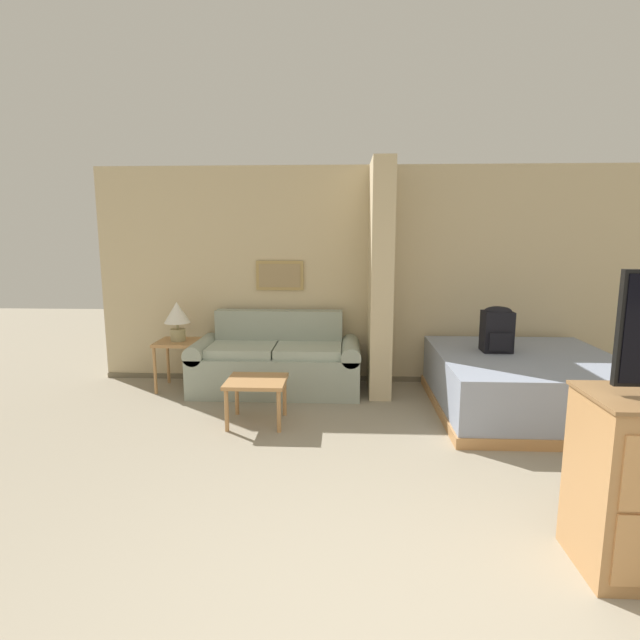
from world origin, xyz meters
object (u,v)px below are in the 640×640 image
(coffee_table, at_px, (256,386))
(table_lamp, at_px, (177,316))
(bed, at_px, (525,383))
(couch, at_px, (276,362))
(backpack, at_px, (497,328))

(coffee_table, distance_m, table_lamp, 1.60)
(bed, bearing_deg, couch, 167.36)
(couch, xyz_separation_m, coffee_table, (-0.05, -1.05, 0.04))
(table_lamp, relative_size, backpack, 0.96)
(couch, height_order, coffee_table, couch)
(coffee_table, xyz_separation_m, table_lamp, (-1.10, 1.05, 0.49))
(couch, bearing_deg, bed, -12.64)
(coffee_table, distance_m, backpack, 2.53)
(couch, xyz_separation_m, backpack, (2.37, -0.44, 0.51))
(couch, relative_size, coffee_table, 3.43)
(table_lamp, xyz_separation_m, bed, (3.78, -0.59, -0.57))
(couch, distance_m, backpack, 2.46)
(bed, bearing_deg, table_lamp, 171.08)
(table_lamp, distance_m, backpack, 3.54)
(couch, bearing_deg, coffee_table, -92.76)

